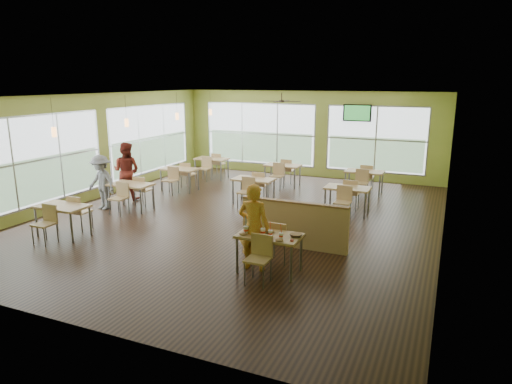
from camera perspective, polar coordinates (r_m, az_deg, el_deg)
room at (r=11.87m, az=-1.90°, el=4.20°), size 12.00×12.04×3.20m
window_bays at (r=15.80m, az=-5.86°, el=6.08°), size 9.24×10.24×2.38m
main_table at (r=8.67m, az=1.68°, el=-6.08°), size 1.22×1.52×0.87m
half_wall_divider at (r=10.00m, az=4.76°, el=-4.04°), size 2.40×0.14×1.04m
dining_tables at (r=14.02m, az=-2.77°, el=1.65°), size 6.92×8.72×0.87m
pendant_lights at (r=13.98m, az=-12.81°, el=8.85°), size 0.11×7.31×0.86m
ceiling_fan at (r=14.49m, az=3.22°, el=11.28°), size 1.25×1.25×0.29m
tv_backwall at (r=16.83m, az=12.53°, el=9.63°), size 1.00×0.07×0.60m
man_plaid at (r=8.72m, az=-0.28°, el=-4.41°), size 0.65×0.45×1.71m
patron_maroon at (r=14.50m, az=-15.88°, el=2.55°), size 0.95×0.79×1.76m
patron_grey at (r=13.58m, az=-18.75°, el=1.16°), size 1.09×0.74×1.56m
cup_blue at (r=8.66m, az=-1.26°, el=-4.73°), size 0.11×0.11×0.38m
cup_yellow at (r=8.56m, az=0.86°, el=-4.98°), size 0.10×0.10×0.36m
cup_red_near at (r=8.51m, az=1.81°, el=-5.17°), size 0.09×0.09×0.32m
cup_red_far at (r=8.39m, az=3.15°, el=-5.47°), size 0.08×0.08×0.31m
food_basket at (r=8.54m, az=5.02°, el=-5.37°), size 0.24×0.24×0.05m
ketchup_cup at (r=8.30m, az=4.51°, el=-6.06°), size 0.07×0.07×0.03m
wrapper_left at (r=8.61m, az=-1.61°, el=-5.24°), size 0.17×0.16×0.04m
wrapper_mid at (r=8.75m, az=1.66°, el=-4.88°), size 0.26×0.24×0.06m
wrapper_right at (r=8.30m, az=2.93°, el=-6.01°), size 0.18×0.17×0.04m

